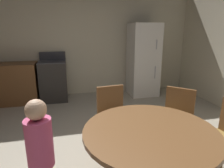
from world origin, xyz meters
The scene contains 7 objects.
wall_back centered at (0.00, 3.15, 1.35)m, with size 6.01×0.12×2.70m, color beige.
oven_range centered at (-0.63, 2.75, 0.47)m, with size 0.60×0.60×1.10m.
refrigerator centered at (1.54, 2.70, 0.88)m, with size 0.68×0.68×1.76m.
dining_table centered at (0.38, -0.44, 0.60)m, with size 1.20×1.20×0.76m.
chair_northeast centered at (1.06, 0.25, 0.50)m, with size 0.57×0.57×0.87m.
chair_north centered at (0.26, 0.52, 0.50)m, with size 0.44×0.44×0.87m.
person_child centered at (-0.57, -0.36, 0.58)m, with size 0.24×0.24×1.09m.
Camera 1 is at (-0.31, -1.91, 1.62)m, focal length 31.80 mm.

